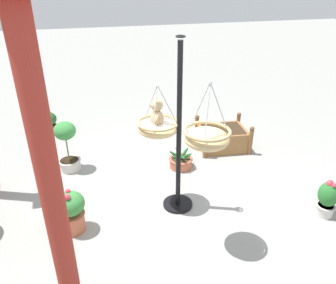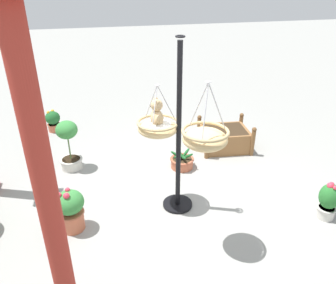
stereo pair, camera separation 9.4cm
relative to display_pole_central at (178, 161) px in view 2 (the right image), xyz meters
name	(u,v)px [view 2 (the right image)]	position (x,y,z in m)	size (l,w,h in m)	color
ground_plane	(174,197)	(0.20, 0.00, -0.77)	(40.00, 40.00, 0.00)	gray
display_pole_central	(178,161)	(0.00, 0.00, 0.00)	(0.44, 0.44, 2.47)	black
hanging_basket_with_teddy	(158,127)	(0.15, 0.25, 0.48)	(0.57, 0.57, 0.71)	tan
teddy_bear	(156,115)	(0.15, 0.27, 0.66)	(0.28, 0.26, 0.41)	tan
hanging_basket_left_high	(205,138)	(-0.82, -0.06, 0.74)	(0.53, 0.53, 0.75)	tan
greenhouse_pillar_far_back	(50,208)	(-1.62, 1.52, 0.72)	(0.34, 0.34, 3.07)	#9E2D23
wooden_planter_box	(224,138)	(1.54, -1.42, -0.54)	(0.91, 1.06, 0.59)	olive
potted_plant_fern_front	(182,161)	(1.04, -0.39, -0.65)	(0.46, 0.43, 0.34)	#BC6042
potted_plant_bushy_green	(69,144)	(1.53, 1.54, -0.29)	(0.40, 0.40, 0.91)	beige
potted_plant_small_succulent	(329,200)	(-0.79, -1.97, -0.48)	(0.29, 0.29, 0.58)	beige
potted_plant_conical_shrub	(71,209)	(-0.12, 1.52, -0.45)	(0.38, 0.38, 0.64)	#BC6042
potted_plant_trailing_ivy	(53,121)	(3.26, 1.92, -0.52)	(0.31, 0.31, 0.49)	#BC6042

